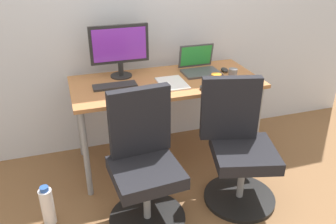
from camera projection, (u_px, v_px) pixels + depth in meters
ground_plane at (166, 158)px, 3.18m from camera, size 5.28×5.28×0.00m
back_wall at (151, 3)px, 2.96m from camera, size 4.40×0.04×2.60m
desk at (166, 89)px, 2.87m from camera, size 1.53×0.69×0.76m
office_chair_left at (144, 166)px, 2.34m from camera, size 0.54×0.54×0.94m
office_chair_right at (238, 149)px, 2.53m from camera, size 0.54×0.54×0.94m
water_bottle_on_floor at (48, 206)px, 2.39m from camera, size 0.09×0.09×0.31m
desktop_monitor at (120, 47)px, 2.81m from camera, size 0.48×0.18×0.43m
open_laptop at (199, 66)px, 3.00m from camera, size 0.31×0.27×0.23m
keyboard_by_monitor at (133, 97)px, 2.52m from camera, size 0.34×0.12×0.02m
keyboard_by_laptop at (115, 86)px, 2.71m from camera, size 0.34×0.12×0.02m
mouse_by_monitor at (204, 88)px, 2.66m from camera, size 0.06×0.10×0.03m
mouse_by_laptop at (225, 70)px, 3.02m from camera, size 0.06×0.10×0.03m
coffee_mug at (216, 80)px, 2.73m from camera, size 0.08×0.08×0.09m
pen_cup at (233, 75)px, 2.80m from camera, size 0.07×0.07×0.10m
paper_pile at (172, 83)px, 2.77m from camera, size 0.21×0.30×0.01m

